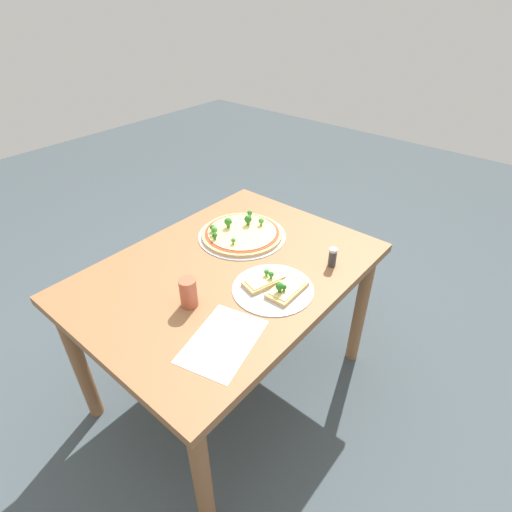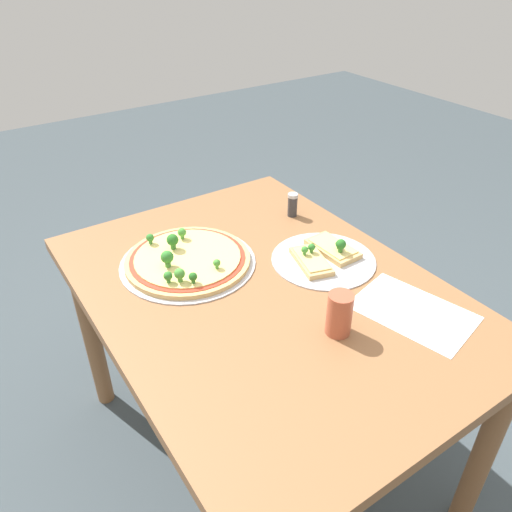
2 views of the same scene
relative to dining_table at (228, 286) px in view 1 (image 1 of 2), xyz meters
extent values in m
plane|color=#3D474C|center=(0.00, 0.00, -0.62)|extent=(8.00, 8.00, 0.00)
cube|color=brown|center=(0.00, 0.00, 0.07)|extent=(1.18, 0.86, 0.04)
cylinder|color=brown|center=(-0.53, -0.37, -0.28)|extent=(0.06, 0.06, 0.67)
cylinder|color=brown|center=(0.53, -0.37, -0.28)|extent=(0.06, 0.06, 0.67)
cylinder|color=brown|center=(-0.53, 0.37, -0.28)|extent=(0.06, 0.06, 0.67)
cylinder|color=brown|center=(0.53, 0.37, -0.28)|extent=(0.06, 0.06, 0.67)
cylinder|color=#B7B7BC|center=(0.22, 0.12, 0.09)|extent=(0.39, 0.39, 0.00)
cylinder|color=tan|center=(0.22, 0.12, 0.10)|extent=(0.36, 0.36, 0.01)
cylinder|color=#B73823|center=(0.22, 0.12, 0.11)|extent=(0.33, 0.33, 0.00)
cylinder|color=#EACC75|center=(0.22, 0.12, 0.11)|extent=(0.31, 0.31, 0.00)
sphere|color=#479338|center=(0.12, 0.08, 0.13)|extent=(0.02, 0.02, 0.02)
cylinder|color=#51973E|center=(0.12, 0.08, 0.12)|extent=(0.01, 0.01, 0.01)
sphere|color=#337A2D|center=(0.21, 0.18, 0.15)|extent=(0.04, 0.04, 0.04)
cylinder|color=#3F8136|center=(0.21, 0.18, 0.12)|extent=(0.02, 0.02, 0.02)
sphere|color=#286B23|center=(0.28, 0.13, 0.15)|extent=(0.03, 0.03, 0.03)
cylinder|color=#37742D|center=(0.28, 0.13, 0.12)|extent=(0.02, 0.02, 0.02)
sphere|color=#337A2D|center=(0.14, 0.22, 0.14)|extent=(0.02, 0.02, 0.02)
cylinder|color=#3F8136|center=(0.14, 0.22, 0.12)|extent=(0.01, 0.01, 0.01)
sphere|color=#479338|center=(0.32, 0.08, 0.14)|extent=(0.03, 0.03, 0.03)
cylinder|color=#51973E|center=(0.32, 0.08, 0.12)|extent=(0.01, 0.01, 0.01)
sphere|color=#479338|center=(0.12, 0.19, 0.14)|extent=(0.03, 0.03, 0.03)
cylinder|color=#51973E|center=(0.12, 0.19, 0.12)|extent=(0.01, 0.01, 0.01)
sphere|color=#286B23|center=(0.10, 0.16, 0.14)|extent=(0.02, 0.02, 0.02)
cylinder|color=#37742D|center=(0.10, 0.16, 0.12)|extent=(0.01, 0.01, 0.01)
sphere|color=#337A2D|center=(0.34, 0.18, 0.14)|extent=(0.02, 0.02, 0.02)
cylinder|color=#3F8136|center=(0.34, 0.18, 0.12)|extent=(0.01, 0.01, 0.01)
cylinder|color=#B7B7BC|center=(0.01, -0.22, 0.09)|extent=(0.30, 0.30, 0.00)
cube|color=tan|center=(0.03, -0.27, 0.10)|extent=(0.17, 0.09, 0.02)
cube|color=#EACC75|center=(0.03, -0.27, 0.11)|extent=(0.14, 0.08, 0.00)
sphere|color=#286B23|center=(0.01, -0.27, 0.13)|extent=(0.02, 0.02, 0.02)
cylinder|color=#37742D|center=(0.01, -0.27, 0.12)|extent=(0.01, 0.01, 0.01)
sphere|color=#286B23|center=(-0.01, -0.26, 0.14)|extent=(0.03, 0.03, 0.03)
cylinder|color=#37742D|center=(-0.01, -0.26, 0.12)|extent=(0.01, 0.01, 0.01)
cube|color=tan|center=(0.02, -0.18, 0.10)|extent=(0.17, 0.12, 0.02)
cube|color=#EACC75|center=(0.02, -0.18, 0.11)|extent=(0.14, 0.10, 0.00)
sphere|color=#3D8933|center=(0.04, -0.17, 0.13)|extent=(0.02, 0.02, 0.02)
cylinder|color=#488E3A|center=(0.04, -0.17, 0.12)|extent=(0.01, 0.01, 0.01)
sphere|color=#337A2D|center=(0.04, -0.19, 0.13)|extent=(0.02, 0.02, 0.02)
cylinder|color=#3F8136|center=(0.04, -0.19, 0.12)|extent=(0.01, 0.01, 0.01)
cylinder|color=#AD5138|center=(-0.24, -0.05, 0.15)|extent=(0.06, 0.06, 0.11)
cylinder|color=#333338|center=(0.28, -0.31, 0.13)|extent=(0.03, 0.03, 0.07)
cylinder|color=#B2B2B7|center=(0.28, -0.31, 0.17)|extent=(0.03, 0.03, 0.01)
cube|color=white|center=(-0.29, -0.26, 0.09)|extent=(0.33, 0.26, 0.00)
camera|label=1|loc=(-0.90, -0.91, 1.04)|focal=28.00mm
camera|label=2|loc=(-0.88, 0.62, 0.90)|focal=35.00mm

